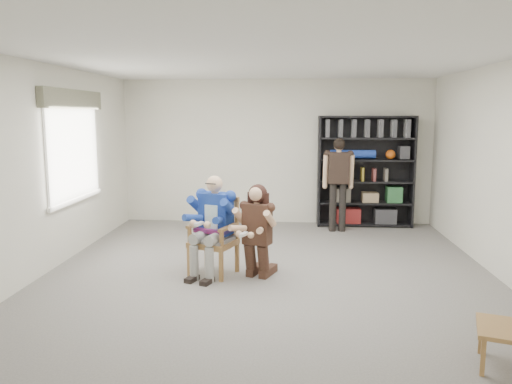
# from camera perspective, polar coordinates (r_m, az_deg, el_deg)

# --- Properties ---
(room_shell) EXTENTS (6.00, 7.00, 2.80)m
(room_shell) POSITION_cam_1_polar(r_m,az_deg,el_deg) (6.31, 1.44, 2.29)
(room_shell) COLOR white
(room_shell) RESTS_ON ground
(floor) EXTENTS (6.00, 7.00, 0.01)m
(floor) POSITION_cam_1_polar(r_m,az_deg,el_deg) (6.62, 1.39, -9.84)
(floor) COLOR slate
(floor) RESTS_ON ground
(window_left) EXTENTS (0.16, 2.00, 1.75)m
(window_left) POSITION_cam_1_polar(r_m,az_deg,el_deg) (7.96, -20.01, 4.78)
(window_left) COLOR white
(window_left) RESTS_ON room_shell
(armchair) EXTENTS (0.76, 0.75, 1.03)m
(armchair) POSITION_cam_1_polar(r_m,az_deg,el_deg) (6.67, -4.91, -5.11)
(armchair) COLOR olive
(armchair) RESTS_ON floor
(seated_man) EXTENTS (0.82, 0.96, 1.34)m
(seated_man) POSITION_cam_1_polar(r_m,az_deg,el_deg) (6.63, -4.92, -3.81)
(seated_man) COLOR navy
(seated_man) RESTS_ON floor
(kneeling_woman) EXTENTS (0.77, 0.95, 1.23)m
(kneeling_woman) POSITION_cam_1_polar(r_m,az_deg,el_deg) (6.46, 0.02, -4.63)
(kneeling_woman) COLOR #3B1E1A
(kneeling_woman) RESTS_ON floor
(bookshelf) EXTENTS (1.80, 0.38, 2.10)m
(bookshelf) POSITION_cam_1_polar(r_m,az_deg,el_deg) (9.71, 12.39, 2.30)
(bookshelf) COLOR black
(bookshelf) RESTS_ON floor
(standing_man) EXTENTS (0.53, 0.30, 1.71)m
(standing_man) POSITION_cam_1_polar(r_m,az_deg,el_deg) (9.17, 9.37, 0.78)
(standing_man) COLOR black
(standing_man) RESTS_ON floor
(side_table) EXTENTS (0.66, 0.66, 0.36)m
(side_table) POSITION_cam_1_polar(r_m,az_deg,el_deg) (4.87, 26.98, -15.63)
(side_table) COLOR olive
(side_table) RESTS_ON floor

